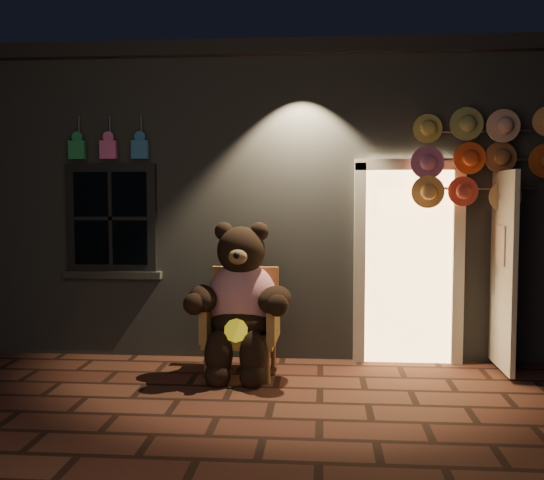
# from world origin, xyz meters

# --- Properties ---
(ground) EXTENTS (60.00, 60.00, 0.00)m
(ground) POSITION_xyz_m (0.00, 0.00, 0.00)
(ground) COLOR brown
(ground) RESTS_ON ground
(shop_building) EXTENTS (7.30, 5.95, 3.51)m
(shop_building) POSITION_xyz_m (0.00, 3.99, 1.74)
(shop_building) COLOR slate
(shop_building) RESTS_ON ground
(wicker_armchair) EXTENTS (0.75, 0.67, 1.06)m
(wicker_armchair) POSITION_xyz_m (-0.37, 0.91, 0.53)
(wicker_armchair) COLOR #A2663E
(wicker_armchair) RESTS_ON ground
(teddy_bear) EXTENTS (1.14, 0.88, 1.56)m
(teddy_bear) POSITION_xyz_m (-0.38, 0.78, 0.75)
(teddy_bear) COLOR #B7132C
(teddy_bear) RESTS_ON ground
(hat_rack) EXTENTS (1.52, 0.22, 2.69)m
(hat_rack) POSITION_xyz_m (2.05, 1.28, 2.17)
(hat_rack) COLOR #59595E
(hat_rack) RESTS_ON ground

